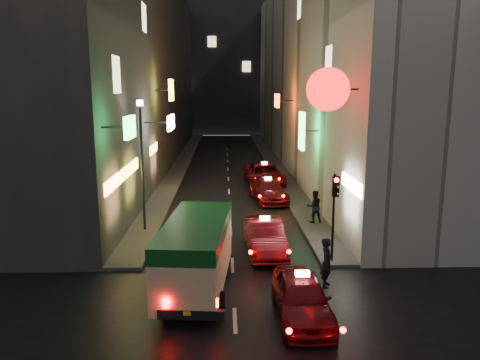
{
  "coord_description": "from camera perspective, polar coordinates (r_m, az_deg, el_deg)",
  "views": [
    {
      "loc": [
        -0.28,
        -9.09,
        6.93
      ],
      "look_at": [
        0.45,
        13.0,
        2.57
      ],
      "focal_mm": 35.0,
      "sensor_mm": 36.0,
      "label": 1
    }
  ],
  "objects": [
    {
      "name": "pedestrian_sidewalk",
      "position": [
        24.19,
        9.04,
        -2.95
      ],
      "size": [
        0.76,
        0.54,
        1.88
      ],
      "primitive_type": "imported",
      "rotation": [
        0.0,
        0.0,
        3.28
      ],
      "color": "black",
      "rests_on": "sidewalk_right"
    },
    {
      "name": "taxi_far",
      "position": [
        33.9,
        2.98,
        0.89
      ],
      "size": [
        2.66,
        5.78,
        1.97
      ],
      "color": "maroon",
      "rests_on": "ground"
    },
    {
      "name": "taxi_third",
      "position": [
        29.22,
        3.44,
        -1.03
      ],
      "size": [
        2.69,
        5.1,
        1.71
      ],
      "color": "maroon",
      "rests_on": "ground"
    },
    {
      "name": "building_right",
      "position": [
        43.92,
        9.22,
        13.72
      ],
      "size": [
        8.05,
        52.0,
        18.0
      ],
      "color": "#BCB8AD",
      "rests_on": "ground"
    },
    {
      "name": "minibus",
      "position": [
        16.3,
        -5.37,
        -8.14
      ],
      "size": [
        2.53,
        5.91,
        2.47
      ],
      "color": "beige",
      "rests_on": "ground"
    },
    {
      "name": "lamp_post",
      "position": [
        22.66,
        -11.86,
        2.78
      ],
      "size": [
        0.28,
        0.28,
        6.22
      ],
      "color": "black",
      "rests_on": "sidewalk_left"
    },
    {
      "name": "sidewalk_left",
      "position": [
        43.81,
        -7.09,
        2.07
      ],
      "size": [
        1.5,
        52.0,
        0.15
      ],
      "primitive_type": "cube",
      "color": "#484543",
      "rests_on": "ground"
    },
    {
      "name": "pedestrian_crossing",
      "position": [
        16.97,
        10.55,
        -9.47
      ],
      "size": [
        0.6,
        0.76,
        2.02
      ],
      "primitive_type": "imported",
      "rotation": [
        0.0,
        0.0,
        1.27
      ],
      "color": "black",
      "rests_on": "ground"
    },
    {
      "name": "building_far",
      "position": [
        75.2,
        -1.75,
        14.25
      ],
      "size": [
        30.0,
        10.0,
        22.0
      ],
      "primitive_type": "cube",
      "color": "#35353B",
      "rests_on": "ground"
    },
    {
      "name": "building_left",
      "position": [
        43.82,
        -12.41,
        13.61
      ],
      "size": [
        7.65,
        52.0,
        18.0
      ],
      "color": "#3C3A37",
      "rests_on": "ground"
    },
    {
      "name": "taxi_near",
      "position": [
        14.74,
        7.55,
        -13.58
      ],
      "size": [
        2.08,
        4.96,
        1.74
      ],
      "color": "maroon",
      "rests_on": "ground"
    },
    {
      "name": "sidewalk_right",
      "position": [
        43.86,
        4.05,
        2.14
      ],
      "size": [
        1.5,
        52.0,
        0.15
      ],
      "primitive_type": "cube",
      "color": "#484543",
      "rests_on": "ground"
    },
    {
      "name": "taxi_second",
      "position": [
        20.1,
        3.0,
        -6.54
      ],
      "size": [
        2.39,
        5.27,
        1.81
      ],
      "color": "maroon",
      "rests_on": "ground"
    },
    {
      "name": "traffic_light",
      "position": [
        18.57,
        11.49,
        -2.28
      ],
      "size": [
        0.26,
        0.43,
        3.5
      ],
      "color": "black",
      "rests_on": "sidewalk_right"
    }
  ]
}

